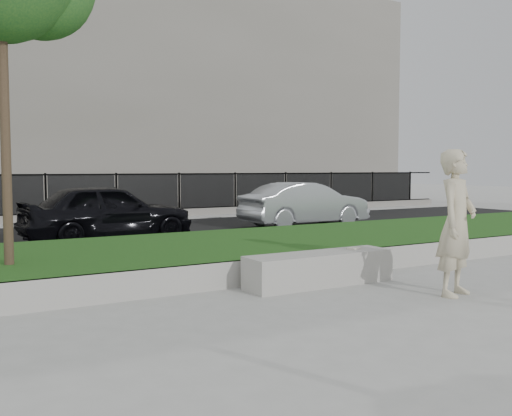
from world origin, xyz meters
TOP-DOWN VIEW (x-y plane):
  - ground at (0.00, 0.00)m, footprint 90.00×90.00m
  - grass_bank at (0.00, 3.00)m, footprint 34.00×4.00m
  - grass_kerb at (0.00, 1.04)m, footprint 34.00×0.08m
  - street at (0.00, 8.50)m, footprint 34.00×7.00m
  - far_pavement at (0.00, 13.00)m, footprint 34.00×3.00m
  - iron_fence at (0.00, 12.00)m, footprint 32.00×0.30m
  - building_facade at (0.00, 20.00)m, footprint 34.00×10.00m
  - stone_bench at (1.29, 0.57)m, footprint 2.41×0.60m
  - man at (2.49, -0.96)m, footprint 0.86×0.70m
  - book at (1.98, 0.61)m, footprint 0.25×0.21m
  - car_dark at (-0.05, 7.24)m, footprint 4.15×1.92m
  - car_silver at (6.00, 7.61)m, footprint 4.00×1.48m

SIDE VIEW (x-z plane):
  - ground at x=0.00m, z-range 0.00..0.00m
  - street at x=0.00m, z-range 0.00..0.04m
  - far_pavement at x=0.00m, z-range 0.00..0.12m
  - grass_bank at x=0.00m, z-range 0.00..0.40m
  - grass_kerb at x=0.00m, z-range 0.00..0.40m
  - stone_bench at x=1.29m, z-range 0.00..0.49m
  - book at x=1.98m, z-range 0.49..0.52m
  - iron_fence at x=0.00m, z-range -0.21..1.29m
  - car_silver at x=6.00m, z-range 0.04..1.35m
  - car_dark at x=-0.05m, z-range 0.04..1.42m
  - man at x=2.49m, z-range 0.00..2.03m
  - building_facade at x=0.00m, z-range 0.00..10.00m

